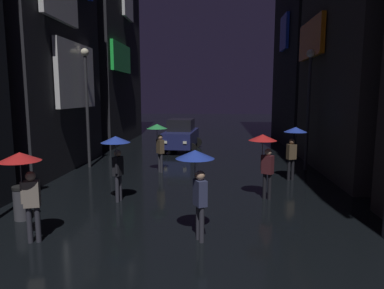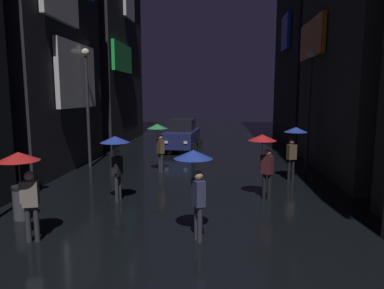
{
  "view_description": "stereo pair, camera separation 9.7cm",
  "coord_description": "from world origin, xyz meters",
  "px_view_note": "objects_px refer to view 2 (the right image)",
  "views": [
    {
      "loc": [
        0.94,
        -2.36,
        3.36
      ],
      "look_at": [
        0.0,
        10.92,
        1.44
      ],
      "focal_mm": 32.0,
      "sensor_mm": 36.0,
      "label": 1
    },
    {
      "loc": [
        1.04,
        -2.35,
        3.36
      ],
      "look_at": [
        0.0,
        10.92,
        1.44
      ],
      "focal_mm": 32.0,
      "sensor_mm": 36.0,
      "label": 2
    }
  ],
  "objects_px": {
    "pedestrian_foreground_left_green": "(158,134)",
    "car_distant": "(182,135)",
    "pedestrian_far_right_blue": "(195,170)",
    "pedestrian_midstreet_centre_blue": "(294,139)",
    "pedestrian_near_crossing_blue": "(116,150)",
    "pedestrian_midstreet_left_red": "(23,172)",
    "trash_bin": "(22,202)",
    "streetlamp_left_far": "(87,94)",
    "pedestrian_foreground_right_red": "(264,148)",
    "streetlamp_right_far": "(309,95)"
  },
  "relations": [
    {
      "from": "trash_bin",
      "to": "car_distant",
      "type": "bearing_deg",
      "value": 75.64
    },
    {
      "from": "pedestrian_foreground_left_green",
      "to": "streetlamp_left_far",
      "type": "distance_m",
      "value": 3.92
    },
    {
      "from": "pedestrian_far_right_blue",
      "to": "pedestrian_midstreet_centre_blue",
      "type": "distance_m",
      "value": 6.94
    },
    {
      "from": "car_distant",
      "to": "pedestrian_far_right_blue",
      "type": "bearing_deg",
      "value": -82.58
    },
    {
      "from": "pedestrian_foreground_right_red",
      "to": "trash_bin",
      "type": "height_order",
      "value": "pedestrian_foreground_right_red"
    },
    {
      "from": "pedestrian_midstreet_left_red",
      "to": "streetlamp_right_far",
      "type": "xyz_separation_m",
      "value": [
        8.31,
        8.38,
        1.68
      ]
    },
    {
      "from": "pedestrian_foreground_right_red",
      "to": "streetlamp_left_far",
      "type": "height_order",
      "value": "streetlamp_left_far"
    },
    {
      "from": "pedestrian_far_right_blue",
      "to": "car_distant",
      "type": "distance_m",
      "value": 13.21
    },
    {
      "from": "pedestrian_far_right_blue",
      "to": "pedestrian_near_crossing_blue",
      "type": "height_order",
      "value": "same"
    },
    {
      "from": "pedestrian_foreground_left_green",
      "to": "streetlamp_right_far",
      "type": "height_order",
      "value": "streetlamp_right_far"
    },
    {
      "from": "pedestrian_far_right_blue",
      "to": "pedestrian_midstreet_left_red",
      "type": "relative_size",
      "value": 1.0
    },
    {
      "from": "pedestrian_midstreet_centre_blue",
      "to": "car_distant",
      "type": "height_order",
      "value": "pedestrian_midstreet_centre_blue"
    },
    {
      "from": "streetlamp_right_far",
      "to": "streetlamp_left_far",
      "type": "height_order",
      "value": "streetlamp_left_far"
    },
    {
      "from": "pedestrian_midstreet_centre_blue",
      "to": "pedestrian_far_right_blue",
      "type": "bearing_deg",
      "value": -120.44
    },
    {
      "from": "pedestrian_far_right_blue",
      "to": "pedestrian_midstreet_centre_blue",
      "type": "xyz_separation_m",
      "value": [
        3.52,
        5.98,
        0.0
      ]
    },
    {
      "from": "pedestrian_near_crossing_blue",
      "to": "pedestrian_midstreet_left_red",
      "type": "relative_size",
      "value": 1.0
    },
    {
      "from": "pedestrian_foreground_right_red",
      "to": "pedestrian_near_crossing_blue",
      "type": "xyz_separation_m",
      "value": [
        -4.63,
        -0.73,
        0.0
      ]
    },
    {
      "from": "trash_bin",
      "to": "pedestrian_far_right_blue",
      "type": "bearing_deg",
      "value": -11.26
    },
    {
      "from": "streetlamp_right_far",
      "to": "car_distant",
      "type": "bearing_deg",
      "value": 139.92
    },
    {
      "from": "streetlamp_right_far",
      "to": "streetlamp_left_far",
      "type": "xyz_separation_m",
      "value": [
        -10.0,
        -0.08,
        0.07
      ]
    },
    {
      "from": "pedestrian_near_crossing_blue",
      "to": "streetlamp_right_far",
      "type": "bearing_deg",
      "value": 36.47
    },
    {
      "from": "pedestrian_foreground_right_red",
      "to": "streetlamp_left_far",
      "type": "xyz_separation_m",
      "value": [
        -7.49,
        4.47,
        1.75
      ]
    },
    {
      "from": "pedestrian_foreground_left_green",
      "to": "pedestrian_midstreet_left_red",
      "type": "height_order",
      "value": "same"
    },
    {
      "from": "pedestrian_near_crossing_blue",
      "to": "pedestrian_midstreet_centre_blue",
      "type": "relative_size",
      "value": 1.0
    },
    {
      "from": "pedestrian_midstreet_left_red",
      "to": "car_distant",
      "type": "relative_size",
      "value": 0.5
    },
    {
      "from": "pedestrian_foreground_left_green",
      "to": "pedestrian_midstreet_centre_blue",
      "type": "bearing_deg",
      "value": -10.31
    },
    {
      "from": "pedestrian_foreground_right_red",
      "to": "streetlamp_left_far",
      "type": "bearing_deg",
      "value": 149.2
    },
    {
      "from": "pedestrian_near_crossing_blue",
      "to": "car_distant",
      "type": "bearing_deg",
      "value": 84.89
    },
    {
      "from": "car_distant",
      "to": "streetlamp_left_far",
      "type": "distance_m",
      "value": 6.98
    },
    {
      "from": "pedestrian_near_crossing_blue",
      "to": "pedestrian_foreground_left_green",
      "type": "relative_size",
      "value": 1.0
    },
    {
      "from": "pedestrian_midstreet_centre_blue",
      "to": "pedestrian_foreground_left_green",
      "type": "relative_size",
      "value": 1.0
    },
    {
      "from": "pedestrian_midstreet_left_red",
      "to": "streetlamp_left_far",
      "type": "height_order",
      "value": "streetlamp_left_far"
    },
    {
      "from": "pedestrian_midstreet_centre_blue",
      "to": "streetlamp_left_far",
      "type": "xyz_separation_m",
      "value": [
        -9.02,
        1.81,
        1.75
      ]
    },
    {
      "from": "streetlamp_left_far",
      "to": "pedestrian_foreground_left_green",
      "type": "bearing_deg",
      "value": -13.0
    },
    {
      "from": "pedestrian_foreground_right_red",
      "to": "car_distant",
      "type": "relative_size",
      "value": 0.5
    },
    {
      "from": "pedestrian_foreground_left_green",
      "to": "car_distant",
      "type": "distance_m",
      "value": 6.14
    },
    {
      "from": "pedestrian_foreground_right_red",
      "to": "pedestrian_midstreet_left_red",
      "type": "height_order",
      "value": "same"
    },
    {
      "from": "pedestrian_far_right_blue",
      "to": "streetlamp_left_far",
      "type": "bearing_deg",
      "value": 125.25
    },
    {
      "from": "pedestrian_midstreet_centre_blue",
      "to": "streetlamp_left_far",
      "type": "height_order",
      "value": "streetlamp_left_far"
    },
    {
      "from": "pedestrian_near_crossing_blue",
      "to": "streetlamp_right_far",
      "type": "height_order",
      "value": "streetlamp_right_far"
    },
    {
      "from": "streetlamp_left_far",
      "to": "pedestrian_far_right_blue",
      "type": "bearing_deg",
      "value": -54.75
    },
    {
      "from": "streetlamp_left_far",
      "to": "streetlamp_right_far",
      "type": "bearing_deg",
      "value": 0.44
    },
    {
      "from": "car_distant",
      "to": "pedestrian_foreground_right_red",
      "type": "bearing_deg",
      "value": -69.29
    },
    {
      "from": "pedestrian_foreground_right_red",
      "to": "streetlamp_right_far",
      "type": "relative_size",
      "value": 0.4
    },
    {
      "from": "streetlamp_left_far",
      "to": "trash_bin",
      "type": "xyz_separation_m",
      "value": [
        0.7,
        -6.83,
        -2.95
      ]
    },
    {
      "from": "streetlamp_right_far",
      "to": "trash_bin",
      "type": "relative_size",
      "value": 5.74
    },
    {
      "from": "pedestrian_foreground_left_green",
      "to": "trash_bin",
      "type": "xyz_separation_m",
      "value": [
        -2.72,
        -6.04,
        -1.2
      ]
    },
    {
      "from": "pedestrian_far_right_blue",
      "to": "streetlamp_left_far",
      "type": "xyz_separation_m",
      "value": [
        -5.51,
        7.79,
        1.75
      ]
    },
    {
      "from": "pedestrian_midstreet_centre_blue",
      "to": "trash_bin",
      "type": "relative_size",
      "value": 2.28
    },
    {
      "from": "trash_bin",
      "to": "streetlamp_right_far",
      "type": "bearing_deg",
      "value": 36.61
    }
  ]
}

